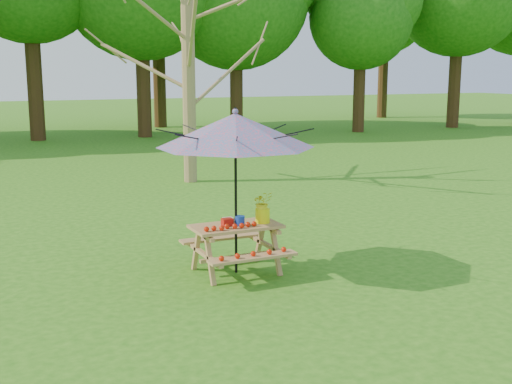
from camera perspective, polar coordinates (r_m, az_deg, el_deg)
name	(u,v)px	position (r m, az deg, el deg)	size (l,w,h in m)	color
picnic_table	(236,249)	(8.77, -1.78, -5.13)	(1.20, 1.32, 0.67)	#AD884E
patio_umbrella	(235,130)	(8.48, -1.84, 5.49)	(2.76, 2.76, 2.25)	black
produce_bins	(233,221)	(8.68, -2.06, -2.59)	(0.30, 0.34, 0.13)	#AC150D
tomatoes_row	(231,226)	(8.46, -2.25, -3.07)	(0.77, 0.13, 0.07)	red
flower_bucket	(263,206)	(8.76, 0.58, -1.27)	(0.29, 0.26, 0.43)	#FFFD0D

